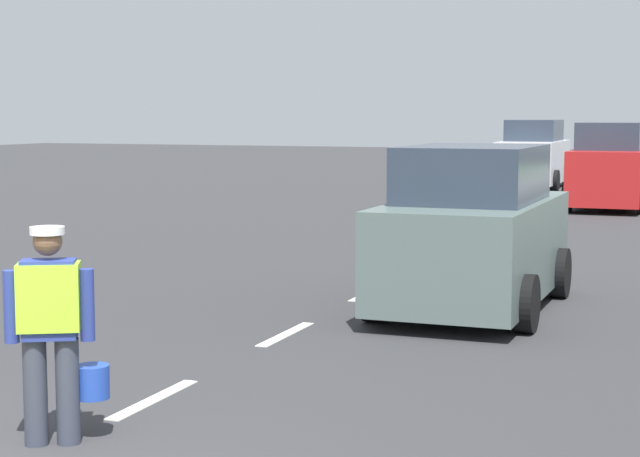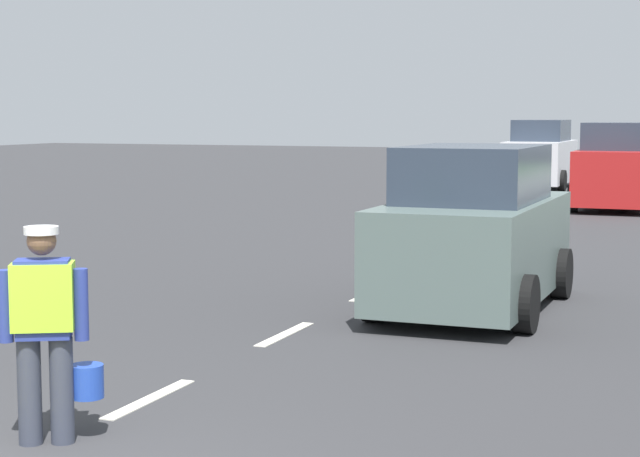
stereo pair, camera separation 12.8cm
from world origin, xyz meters
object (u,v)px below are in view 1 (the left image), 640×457
Objects in this scene: road_worker at (53,324)px; car_oncoming_third at (533,156)px; car_outgoing_far at (611,169)px; car_outgoing_ahead at (473,234)px.

road_worker is 29.52m from car_oncoming_third.
car_outgoing_far is (3.28, -7.27, -0.00)m from car_oncoming_third.
road_worker is at bearing -87.01° from car_oncoming_third.
car_outgoing_far is at bearing -65.70° from car_oncoming_third.
car_outgoing_ahead reaches higher than road_worker.
car_oncoming_third is (-3.22, 22.77, 0.08)m from car_outgoing_ahead.
car_outgoing_ahead is 0.98× the size of car_outgoing_far.
road_worker is 0.40× the size of car_outgoing_far.
car_outgoing_ahead is at bearing -81.95° from car_oncoming_third.
car_oncoming_third is at bearing 92.99° from road_worker.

